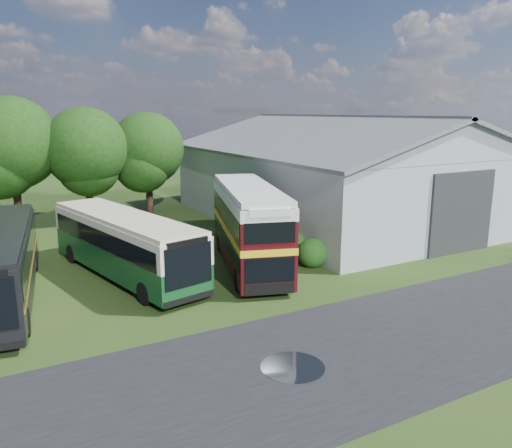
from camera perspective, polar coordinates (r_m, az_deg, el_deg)
ground at (r=20.61m, az=3.17°, el=-11.55°), size 120.00×120.00×0.00m
asphalt_road at (r=20.17m, az=15.28°, el=-12.56°), size 60.00×8.00×0.02m
puddle at (r=17.62m, az=4.21°, el=-16.04°), size 2.20×2.20×0.01m
storage_shed at (r=40.74m, az=9.39°, el=6.54°), size 18.80×24.80×8.15m
tree_mid at (r=40.82m, az=-26.16°, el=8.27°), size 6.80×6.80×9.60m
tree_right_a at (r=40.41m, az=-18.88°, el=8.15°), size 6.26×6.26×8.83m
tree_right_b at (r=42.35m, az=-12.32°, el=8.38°), size 5.98×5.98×8.45m
shrub_front at (r=28.19m, az=6.44°, el=-4.81°), size 1.70×1.70×1.70m
shrub_mid at (r=29.77m, az=4.23°, el=-3.80°), size 1.60×1.60×1.60m
shrub_back at (r=31.40m, az=2.25°, el=-2.90°), size 1.80×1.80×1.80m
bus_green_single at (r=26.73m, az=-14.76°, el=-2.23°), size 5.25×12.25×3.29m
bus_maroon_double at (r=27.35m, az=-0.81°, el=-0.34°), size 5.79×10.91×4.55m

